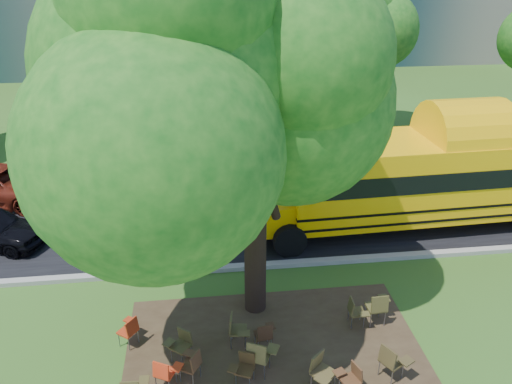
{
  "coord_description": "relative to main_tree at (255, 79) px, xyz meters",
  "views": [
    {
      "loc": [
        -0.5,
        -9.37,
        8.6
      ],
      "look_at": [
        1.09,
        4.04,
        2.03
      ],
      "focal_mm": 35.0,
      "sensor_mm": 36.0,
      "label": 1
    }
  ],
  "objects": [
    {
      "name": "ground",
      "position": [
        -0.74,
        -1.17,
        -6.12
      ],
      "size": [
        160.0,
        160.0,
        0.0
      ],
      "primitive_type": "plane",
      "color": "#345219",
      "rests_on": "ground"
    },
    {
      "name": "chair_9",
      "position": [
        -1.91,
        -1.65,
        -5.61
      ],
      "size": [
        0.71,
        0.56,
        0.83
      ],
      "rotation": [
        0.0,
        0.0,
        2.48
      ],
      "color": "#443D1D",
      "rests_on": "ground"
    },
    {
      "name": "chair_13",
      "position": [
        2.98,
        -1.01,
        -5.53
      ],
      "size": [
        0.62,
        0.58,
        0.96
      ],
      "rotation": [
        0.0,
        0.0,
        0.04
      ],
      "color": "#48441F",
      "rests_on": "ground"
    },
    {
      "name": "kerb_far",
      "position": [
        -0.74,
        9.93,
        -6.05
      ],
      "size": [
        80.0,
        0.25,
        0.14
      ],
      "primitive_type": "cube",
      "color": "gray",
      "rests_on": "ground"
    },
    {
      "name": "dirt_patch",
      "position": [
        0.26,
        -1.67,
        -6.1
      ],
      "size": [
        7.0,
        4.5,
        0.03
      ],
      "primitive_type": "cube",
      "color": "#382819",
      "rests_on": "ground"
    },
    {
      "name": "asphalt_road",
      "position": [
        -0.74,
        5.83,
        -6.1
      ],
      "size": [
        80.0,
        8.0,
        0.04
      ],
      "primitive_type": "cube",
      "color": "black",
      "rests_on": "ground"
    },
    {
      "name": "kerb_near",
      "position": [
        -0.74,
        1.83,
        -6.05
      ],
      "size": [
        80.0,
        0.25,
        0.14
      ],
      "primitive_type": "cube",
      "color": "gray",
      "rests_on": "ground"
    },
    {
      "name": "chair_6",
      "position": [
        1.69,
        -3.07,
        -5.64
      ],
      "size": [
        0.6,
        0.53,
        0.78
      ],
      "rotation": [
        0.0,
        0.0,
        1.93
      ],
      "color": "#4E301C",
      "rests_on": "ground"
    },
    {
      "name": "chair_11",
      "position": [
        0.04,
        -1.56,
        -5.63
      ],
      "size": [
        0.53,
        0.53,
        0.79
      ],
      "rotation": [
        0.0,
        0.0,
        0.14
      ],
      "color": "#3C2515",
      "rests_on": "ground"
    },
    {
      "name": "bg_car_red",
      "position": [
        -8.64,
        7.33,
        -5.44
      ],
      "size": [
        5.32,
        3.49,
        1.36
      ],
      "primitive_type": "imported",
      "rotation": [
        0.0,
        0.0,
        1.3
      ],
      "color": "#621E10",
      "rests_on": "ground"
    },
    {
      "name": "chair_5",
      "position": [
        1.07,
        -2.89,
        -5.55
      ],
      "size": [
        0.63,
        0.79,
        0.93
      ],
      "rotation": [
        0.0,
        0.0,
        3.86
      ],
      "color": "#4C4121",
      "rests_on": "ground"
    },
    {
      "name": "chair_1",
      "position": [
        -2.23,
        -2.49,
        -5.62
      ],
      "size": [
        0.67,
        0.53,
        0.81
      ],
      "rotation": [
        0.0,
        0.0,
        -0.47
      ],
      "color": "red",
      "rests_on": "ground"
    },
    {
      "name": "chair_3",
      "position": [
        -0.53,
        -2.51,
        -5.63
      ],
      "size": [
        0.64,
        0.51,
        0.79
      ],
      "rotation": [
        0.0,
        0.0,
        2.73
      ],
      "color": "#412E17",
      "rests_on": "ground"
    },
    {
      "name": "chair_10",
      "position": [
        -0.62,
        -1.35,
        -5.58
      ],
      "size": [
        0.51,
        0.62,
        0.87
      ],
      "rotation": [
        0.0,
        0.0,
        -1.7
      ],
      "color": "#4F4622",
      "rests_on": "ground"
    },
    {
      "name": "bg_tree_2",
      "position": [
        -5.74,
        14.83,
        -1.91
      ],
      "size": [
        4.8,
        4.8,
        6.62
      ],
      "color": "black",
      "rests_on": "ground"
    },
    {
      "name": "main_tree",
      "position": [
        0.0,
        0.0,
        0.0
      ],
      "size": [
        7.2,
        7.2,
        9.73
      ],
      "color": "black",
      "rests_on": "ground"
    },
    {
      "name": "chair_7",
      "position": [
        2.66,
        -2.8,
        -5.55
      ],
      "size": [
        0.75,
        0.62,
        0.92
      ],
      "rotation": [
        0.0,
        0.0,
        -1.06
      ],
      "color": "#44391D",
      "rests_on": "ground"
    },
    {
      "name": "school_bus",
      "position": [
        7.13,
        3.91,
        -4.31
      ],
      "size": [
        12.93,
        3.38,
        3.13
      ],
      "rotation": [
        0.0,
        0.0,
        0.04
      ],
      "color": "#FCB707",
      "rests_on": "ground"
    },
    {
      "name": "chair_4",
      "position": [
        -0.18,
        -2.33,
        -5.52
      ],
      "size": [
        0.8,
        0.63,
        0.97
      ],
      "rotation": [
        0.0,
        0.0,
        -0.45
      ],
      "color": "brown",
      "rests_on": "ground"
    },
    {
      "name": "chair_12",
      "position": [
        2.41,
        -1.0,
        -5.63
      ],
      "size": [
        0.47,
        0.53,
        0.8
      ],
      "rotation": [
        0.0,
        0.0,
        4.68
      ],
      "color": "#48411F",
      "rests_on": "ground"
    },
    {
      "name": "chair_2",
      "position": [
        -1.66,
        -2.31,
        -5.61
      ],
      "size": [
        0.54,
        0.69,
        0.82
      ],
      "rotation": [
        0.0,
        0.0,
        1.03
      ],
      "color": "#4E311C",
      "rests_on": "ground"
    },
    {
      "name": "bg_tree_3",
      "position": [
        7.26,
        12.83,
        -1.09
      ],
      "size": [
        5.6,
        5.6,
        7.84
      ],
      "color": "black",
      "rests_on": "ground"
    },
    {
      "name": "chair_8",
      "position": [
        -3.13,
        -1.03,
        -5.61
      ],
      "size": [
        0.55,
        0.7,
        0.82
      ],
      "rotation": [
        0.0,
        0.0,
        0.92
      ],
      "color": "#AA3012",
      "rests_on": "ground"
    }
  ]
}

